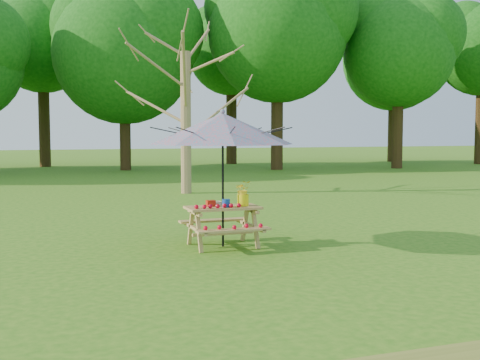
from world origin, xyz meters
name	(u,v)px	position (x,y,z in m)	size (l,w,h in m)	color
ground	(117,306)	(0.00, 0.00, 0.00)	(120.00, 120.00, 0.00)	#2D6C14
picnic_table	(223,227)	(2.14, 2.87, 0.33)	(1.20, 1.32, 0.67)	#A5794A
patio_umbrella	(223,129)	(2.14, 2.87, 1.95)	(2.72, 2.72, 2.27)	black
produce_bins	(219,203)	(2.08, 2.89, 0.72)	(0.34, 0.39, 0.13)	red
tomatoes_row	(217,206)	(1.99, 2.69, 0.71)	(0.77, 0.13, 0.07)	red
flower_bucket	(243,193)	(2.48, 2.84, 0.89)	(0.28, 0.25, 0.42)	#FFF10D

